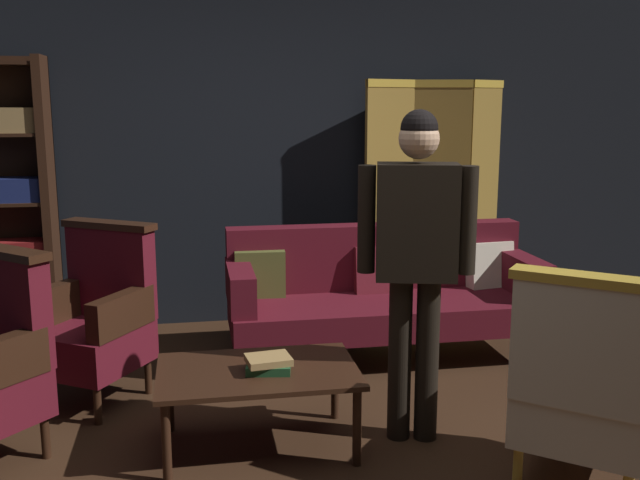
% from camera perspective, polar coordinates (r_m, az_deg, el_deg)
% --- Properties ---
extents(ground_plane, '(10.00, 10.00, 0.00)m').
position_cam_1_polar(ground_plane, '(3.74, 2.26, -16.82)').
color(ground_plane, '#331E11').
extents(back_wall, '(7.20, 0.10, 2.80)m').
position_cam_1_polar(back_wall, '(5.74, -2.94, 7.53)').
color(back_wall, black).
rests_on(back_wall, ground_plane).
extents(folding_screen, '(1.29, 0.35, 1.90)m').
position_cam_1_polar(folding_screen, '(5.91, 9.38, 3.46)').
color(folding_screen, olive).
rests_on(folding_screen, ground_plane).
extents(velvet_couch, '(2.12, 0.78, 0.88)m').
position_cam_1_polar(velvet_couch, '(5.02, 4.88, -3.95)').
color(velvet_couch, black).
rests_on(velvet_couch, ground_plane).
extents(coffee_table, '(1.00, 0.64, 0.42)m').
position_cam_1_polar(coffee_table, '(3.71, -4.92, -10.77)').
color(coffee_table, black).
rests_on(coffee_table, ground_plane).
extents(armchair_gilt_accent, '(0.81, 0.81, 1.04)m').
position_cam_1_polar(armchair_gilt_accent, '(3.49, 20.04, -10.81)').
color(armchair_gilt_accent, gold).
rests_on(armchair_gilt_accent, ground_plane).
extents(armchair_wing_left, '(0.80, 0.80, 1.04)m').
position_cam_1_polar(armchair_wing_left, '(4.44, -17.28, -5.93)').
color(armchair_wing_left, black).
rests_on(armchair_wing_left, ground_plane).
extents(standing_figure, '(0.57, 0.30, 1.70)m').
position_cam_1_polar(standing_figure, '(3.64, 7.60, -0.50)').
color(standing_figure, black).
rests_on(standing_figure, ground_plane).
extents(book_green_cloth, '(0.24, 0.19, 0.04)m').
position_cam_1_polar(book_green_cloth, '(3.65, -4.08, -9.97)').
color(book_green_cloth, '#1E4C28').
rests_on(book_green_cloth, coffee_table).
extents(book_tan_leather, '(0.23, 0.20, 0.03)m').
position_cam_1_polar(book_tan_leather, '(3.64, -4.08, -9.40)').
color(book_tan_leather, '#9E7A47').
rests_on(book_tan_leather, book_green_cloth).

